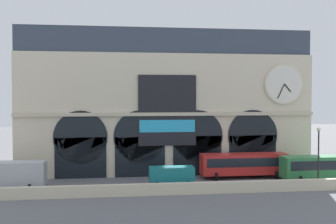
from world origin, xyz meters
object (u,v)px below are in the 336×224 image
Objects in this scene: bus_mideast at (244,164)px; street_lamp_quayside at (319,150)px; box_truck_west at (12,175)px; bus_east at (326,167)px; van_center at (172,175)px.

street_lamp_quayside is (6.46, -6.96, 2.63)m from bus_mideast.
box_truck_west is 27.86m from bus_mideast.
bus_mideast is (27.68, 3.22, 0.08)m from box_truck_west.
bus_east is (9.36, -3.29, 0.00)m from bus_mideast.
bus_east is 1.59× the size of street_lamp_quayside.
van_center is 0.75× the size of street_lamp_quayside.
box_truck_west is 0.68× the size of bus_mideast.
bus_mideast is 1.59× the size of street_lamp_quayside.
van_center is (17.92, -0.12, -0.45)m from box_truck_west.
bus_east is at bearing -19.38° from bus_mideast.
box_truck_west is 1.44× the size of van_center.
bus_mideast is 1.00× the size of bus_east.
bus_mideast is 9.92m from bus_east.
van_center is 19.12m from bus_east.
van_center is 16.91m from street_lamp_quayside.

